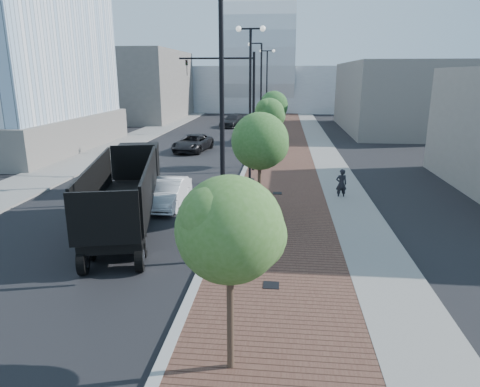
# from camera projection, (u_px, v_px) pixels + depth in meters

# --- Properties ---
(sidewalk) EXTENTS (7.00, 140.00, 0.12)m
(sidewalk) POSITION_uv_depth(u_px,v_px,m) (292.00, 140.00, 44.17)
(sidewalk) COLOR #4C2D23
(sidewalk) RESTS_ON ground
(concrete_strip) EXTENTS (2.40, 140.00, 0.13)m
(concrete_strip) POSITION_uv_depth(u_px,v_px,m) (318.00, 140.00, 43.90)
(concrete_strip) COLOR slate
(concrete_strip) RESTS_ON ground
(curb) EXTENTS (0.30, 140.00, 0.14)m
(curb) POSITION_uv_depth(u_px,v_px,m) (258.00, 139.00, 44.51)
(curb) COLOR gray
(curb) RESTS_ON ground
(west_sidewalk) EXTENTS (4.00, 140.00, 0.12)m
(west_sidewalk) POSITION_uv_depth(u_px,v_px,m) (136.00, 138.00, 45.78)
(west_sidewalk) COLOR slate
(west_sidewalk) RESTS_ON ground
(dump_truck) EXTENTS (5.24, 13.46, 3.08)m
(dump_truck) POSITION_uv_depth(u_px,v_px,m) (133.00, 183.00, 21.56)
(dump_truck) COLOR black
(dump_truck) RESTS_ON ground
(white_sedan) EXTENTS (1.55, 4.33, 1.42)m
(white_sedan) POSITION_uv_depth(u_px,v_px,m) (168.00, 193.00, 21.98)
(white_sedan) COLOR silver
(white_sedan) RESTS_ON ground
(dark_car_mid) EXTENTS (3.23, 5.58, 1.46)m
(dark_car_mid) POSITION_uv_depth(u_px,v_px,m) (193.00, 143.00, 37.89)
(dark_car_mid) COLOR black
(dark_car_mid) RESTS_ON ground
(dark_car_far) EXTENTS (3.54, 5.79, 1.57)m
(dark_car_far) POSITION_uv_depth(u_px,v_px,m) (233.00, 121.00, 55.63)
(dark_car_far) COLOR black
(dark_car_far) RESTS_ON ground
(pedestrian) EXTENTS (0.66, 0.48, 1.65)m
(pedestrian) POSITION_uv_depth(u_px,v_px,m) (341.00, 184.00, 23.31)
(pedestrian) COLOR black
(pedestrian) RESTS_ON ground
(streetlight_1) EXTENTS (1.44, 0.56, 9.21)m
(streetlight_1) POSITION_uv_depth(u_px,v_px,m) (219.00, 142.00, 14.56)
(streetlight_1) COLOR black
(streetlight_1) RESTS_ON ground
(streetlight_2) EXTENTS (1.72, 0.56, 9.28)m
(streetlight_2) POSITION_uv_depth(u_px,v_px,m) (250.00, 104.00, 25.92)
(streetlight_2) COLOR black
(streetlight_2) RESTS_ON ground
(streetlight_3) EXTENTS (1.44, 0.56, 9.21)m
(streetlight_3) POSITION_uv_depth(u_px,v_px,m) (260.00, 101.00, 37.57)
(streetlight_3) COLOR black
(streetlight_3) RESTS_ON ground
(streetlight_4) EXTENTS (1.72, 0.56, 9.28)m
(streetlight_4) POSITION_uv_depth(u_px,v_px,m) (267.00, 90.00, 48.93)
(streetlight_4) COLOR black
(streetlight_4) RESTS_ON ground
(traffic_mast) EXTENTS (5.09, 0.20, 8.00)m
(traffic_mast) POSITION_uv_depth(u_px,v_px,m) (240.00, 99.00, 28.84)
(traffic_mast) COLOR black
(traffic_mast) RESTS_ON ground
(tree_0) EXTENTS (2.35, 2.30, 4.59)m
(tree_0) POSITION_uv_depth(u_px,v_px,m) (232.00, 230.00, 8.96)
(tree_0) COLOR #382619
(tree_0) RESTS_ON ground
(tree_1) EXTENTS (2.62, 2.61, 4.96)m
(tree_1) POSITION_uv_depth(u_px,v_px,m) (261.00, 141.00, 19.45)
(tree_1) COLOR #382619
(tree_1) RESTS_ON ground
(tree_2) EXTENTS (2.23, 2.16, 4.97)m
(tree_2) POSITION_uv_depth(u_px,v_px,m) (270.00, 113.00, 30.89)
(tree_2) COLOR #382619
(tree_2) RESTS_ON ground
(tree_3) EXTENTS (2.81, 2.81, 5.04)m
(tree_3) POSITION_uv_depth(u_px,v_px,m) (274.00, 105.00, 42.46)
(tree_3) COLOR #382619
(tree_3) RESTS_ON ground
(convention_center) EXTENTS (50.00, 30.00, 50.00)m
(convention_center) POSITION_uv_depth(u_px,v_px,m) (262.00, 78.00, 86.26)
(convention_center) COLOR #A6ABB1
(convention_center) RESTS_ON ground
(commercial_block_nw) EXTENTS (14.00, 20.00, 10.00)m
(commercial_block_nw) POSITION_uv_depth(u_px,v_px,m) (133.00, 85.00, 64.32)
(commercial_block_nw) COLOR #605C57
(commercial_block_nw) RESTS_ON ground
(commercial_block_ne) EXTENTS (12.00, 22.00, 8.00)m
(commercial_block_ne) POSITION_uv_depth(u_px,v_px,m) (396.00, 97.00, 51.48)
(commercial_block_ne) COLOR slate
(commercial_block_ne) RESTS_ON ground
(utility_cover_1) EXTENTS (0.50, 0.50, 0.02)m
(utility_cover_1) POSITION_uv_depth(u_px,v_px,m) (271.00, 285.00, 13.58)
(utility_cover_1) COLOR black
(utility_cover_1) RESTS_ON sidewalk
(utility_cover_2) EXTENTS (0.50, 0.50, 0.02)m
(utility_cover_2) POSITION_uv_depth(u_px,v_px,m) (277.00, 193.00, 24.13)
(utility_cover_2) COLOR black
(utility_cover_2) RESTS_ON sidewalk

